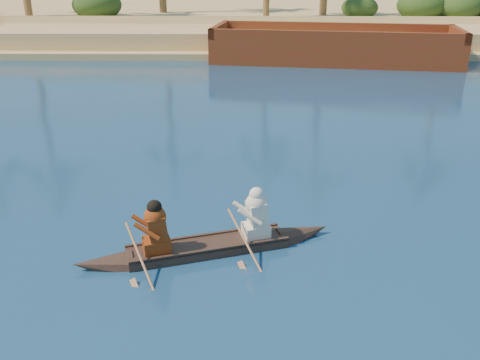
# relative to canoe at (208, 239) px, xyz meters

# --- Properties ---
(ground) EXTENTS (160.00, 160.00, 0.00)m
(ground) POSITION_rel_canoe_xyz_m (-3.16, -1.54, -0.26)
(ground) COLOR #0B284A
(ground) RESTS_ON ground
(sandy_embankment) EXTENTS (150.00, 51.00, 1.50)m
(sandy_embankment) POSITION_rel_canoe_xyz_m (-3.16, 45.35, 0.27)
(sandy_embankment) COLOR #D8BE7A
(sandy_embankment) RESTS_ON ground
(shrub_cluster) EXTENTS (100.00, 6.00, 2.40)m
(shrub_cluster) POSITION_rel_canoe_xyz_m (-3.16, 29.96, 0.94)
(shrub_cluster) COLOR #243A15
(shrub_cluster) RESTS_ON ground
(canoe) EXTENTS (4.86, 2.15, 1.35)m
(canoe) POSITION_rel_canoe_xyz_m (0.00, 0.00, 0.00)
(canoe) COLOR #39271F
(canoe) RESTS_ON ground
(barge_mid) EXTENTS (13.36, 6.11, 2.15)m
(barge_mid) POSITION_rel_canoe_xyz_m (5.36, 20.46, 0.49)
(barge_mid) COLOR maroon
(barge_mid) RESTS_ON ground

